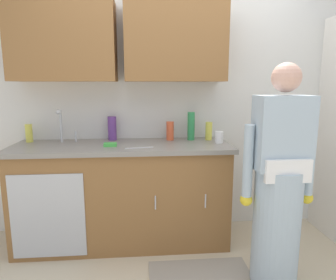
# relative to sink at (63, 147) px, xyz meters

# --- Properties ---
(kitchen_wall_with_uppers) EXTENTS (4.80, 0.44, 2.70)m
(kitchen_wall_with_uppers) POSITION_rel_sink_xyz_m (0.94, 0.29, 0.55)
(kitchen_wall_with_uppers) COLOR silver
(kitchen_wall_with_uppers) RESTS_ON ground
(counter_cabinet) EXTENTS (1.90, 0.62, 0.90)m
(counter_cabinet) POSITION_rel_sink_xyz_m (0.52, -0.01, -0.48)
(counter_cabinet) COLOR brown
(counter_cabinet) RESTS_ON ground
(countertop) EXTENTS (1.96, 0.66, 0.04)m
(countertop) POSITION_rel_sink_xyz_m (0.53, -0.01, -0.01)
(countertop) COLOR gray
(countertop) RESTS_ON counter_cabinet
(sink) EXTENTS (0.50, 0.36, 0.35)m
(sink) POSITION_rel_sink_xyz_m (0.00, 0.00, 0.00)
(sink) COLOR #B7BABF
(sink) RESTS_ON counter_cabinet
(person_at_sink) EXTENTS (0.55, 0.34, 1.62)m
(person_at_sink) POSITION_rel_sink_xyz_m (1.69, -0.72, -0.23)
(person_at_sink) COLOR white
(person_at_sink) RESTS_ON ground
(floor_mat) EXTENTS (0.80, 0.50, 0.01)m
(floor_mat) POSITION_rel_sink_xyz_m (1.15, -0.66, -0.92)
(floor_mat) COLOR gray
(floor_mat) RESTS_ON ground
(bottle_dish_liquid) EXTENTS (0.06, 0.06, 0.17)m
(bottle_dish_liquid) POSITION_rel_sink_xyz_m (-0.34, 0.18, 0.10)
(bottle_dish_liquid) COLOR #D8D14C
(bottle_dish_liquid) RESTS_ON countertop
(bottle_cleaner_spray) EXTENTS (0.07, 0.07, 0.27)m
(bottle_cleaner_spray) POSITION_rel_sink_xyz_m (1.19, 0.16, 0.15)
(bottle_cleaner_spray) COLOR #2D8C4C
(bottle_cleaner_spray) RESTS_ON countertop
(bottle_water_short) EXTENTS (0.07, 0.07, 0.18)m
(bottle_water_short) POSITION_rel_sink_xyz_m (0.98, 0.17, 0.10)
(bottle_water_short) COLOR #E05933
(bottle_water_short) RESTS_ON countertop
(bottle_water_tall) EXTENTS (0.07, 0.07, 0.17)m
(bottle_water_tall) POSITION_rel_sink_xyz_m (1.36, 0.14, 0.10)
(bottle_water_tall) COLOR #D8D14C
(bottle_water_tall) RESTS_ON countertop
(bottle_soap) EXTENTS (0.08, 0.08, 0.23)m
(bottle_soap) POSITION_rel_sink_xyz_m (0.42, 0.22, 0.13)
(bottle_soap) COLOR #66388C
(bottle_soap) RESTS_ON countertop
(cup_by_sink) EXTENTS (0.08, 0.08, 0.11)m
(cup_by_sink) POSITION_rel_sink_xyz_m (1.42, -0.02, 0.07)
(cup_by_sink) COLOR white
(cup_by_sink) RESTS_ON countertop
(knife_on_counter) EXTENTS (0.24, 0.06, 0.01)m
(knife_on_counter) POSITION_rel_sink_xyz_m (0.68, -0.19, 0.02)
(knife_on_counter) COLOR silver
(knife_on_counter) RESTS_ON countertop
(sponge) EXTENTS (0.11, 0.07, 0.03)m
(sponge) POSITION_rel_sink_xyz_m (0.43, -0.09, 0.03)
(sponge) COLOR #4CBF4C
(sponge) RESTS_ON countertop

